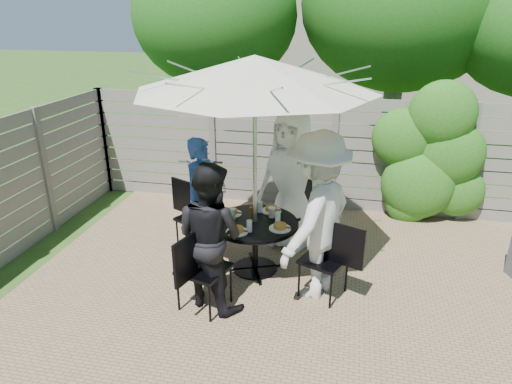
% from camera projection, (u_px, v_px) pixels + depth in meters
% --- Properties ---
extents(backyard_envelope, '(60.00, 60.00, 5.00)m').
position_uv_depth(backyard_envelope, '(354.00, 27.00, 13.22)').
color(backyard_envelope, '#304B17').
rests_on(backyard_envelope, ground).
extents(patio_table, '(1.37, 1.37, 0.68)m').
position_uv_depth(patio_table, '(255.00, 236.00, 5.62)').
color(patio_table, black).
rests_on(patio_table, ground).
extents(umbrella, '(3.56, 3.56, 2.63)m').
position_uv_depth(umbrella, '(255.00, 73.00, 4.89)').
color(umbrella, silver).
rests_on(umbrella, ground).
extents(chair_back, '(0.64, 0.75, 0.99)m').
position_uv_depth(chair_back, '(295.00, 222.00, 6.42)').
color(chair_back, black).
rests_on(chair_back, ground).
extents(person_back, '(1.09, 0.92, 1.90)m').
position_uv_depth(person_back, '(291.00, 181.00, 6.07)').
color(person_back, white).
rests_on(person_back, ground).
extents(chair_left, '(0.73, 0.62, 0.96)m').
position_uv_depth(chair_left, '(197.00, 230.00, 6.21)').
color(chair_left, black).
rests_on(chair_left, ground).
extents(person_left, '(0.58, 0.69, 1.60)m').
position_uv_depth(person_left, '(203.00, 197.00, 5.94)').
color(person_left, '#214492').
rests_on(person_left, ground).
extents(chair_front, '(0.60, 0.76, 0.99)m').
position_uv_depth(chair_front, '(204.00, 285.00, 4.95)').
color(chair_front, black).
rests_on(chair_front, ground).
extents(person_front, '(0.99, 0.89, 1.66)m').
position_uv_depth(person_front, '(210.00, 236.00, 4.86)').
color(person_front, black).
rests_on(person_front, ground).
extents(chair_right, '(0.73, 0.60, 0.96)m').
position_uv_depth(chair_right, '(324.00, 274.00, 5.17)').
color(chair_right, black).
rests_on(chair_right, ground).
extents(person_right, '(1.15, 1.43, 1.93)m').
position_uv_depth(person_right, '(317.00, 217.00, 4.99)').
color(person_right, silver).
rests_on(person_right, ground).
extents(plate_back, '(0.26, 0.26, 0.06)m').
position_uv_depth(plate_back, '(271.00, 210.00, 5.80)').
color(plate_back, white).
rests_on(plate_back, patio_table).
extents(plate_left, '(0.26, 0.26, 0.06)m').
position_uv_depth(plate_left, '(232.00, 212.00, 5.72)').
color(plate_left, white).
rests_on(plate_left, patio_table).
extents(plate_front, '(0.26, 0.26, 0.06)m').
position_uv_depth(plate_front, '(237.00, 230.00, 5.26)').
color(plate_front, white).
rests_on(plate_front, patio_table).
extents(plate_right, '(0.26, 0.26, 0.06)m').
position_uv_depth(plate_right, '(280.00, 227.00, 5.34)').
color(plate_right, white).
rests_on(plate_right, patio_table).
extents(glass_back, '(0.07, 0.07, 0.14)m').
position_uv_depth(glass_back, '(260.00, 207.00, 5.77)').
color(glass_back, silver).
rests_on(glass_back, patio_table).
extents(glass_left, '(0.07, 0.07, 0.14)m').
position_uv_depth(glass_left, '(233.00, 214.00, 5.57)').
color(glass_left, silver).
rests_on(glass_left, patio_table).
extents(glass_front, '(0.07, 0.07, 0.14)m').
position_uv_depth(glass_front, '(249.00, 226.00, 5.26)').
color(glass_front, silver).
rests_on(glass_front, patio_table).
extents(glass_right, '(0.07, 0.07, 0.14)m').
position_uv_depth(glass_right, '(278.00, 218.00, 5.46)').
color(glass_right, silver).
rests_on(glass_right, patio_table).
extents(syrup_jug, '(0.09, 0.09, 0.16)m').
position_uv_depth(syrup_jug, '(253.00, 213.00, 5.58)').
color(syrup_jug, '#59280C').
rests_on(syrup_jug, patio_table).
extents(coffee_cup, '(0.08, 0.08, 0.12)m').
position_uv_depth(coffee_cup, '(272.00, 213.00, 5.63)').
color(coffee_cup, '#C6B293').
rests_on(coffee_cup, patio_table).
extents(bicycle, '(0.89, 1.96, 0.99)m').
position_uv_depth(bicycle, '(208.00, 180.00, 7.43)').
color(bicycle, '#333338').
rests_on(bicycle, ground).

